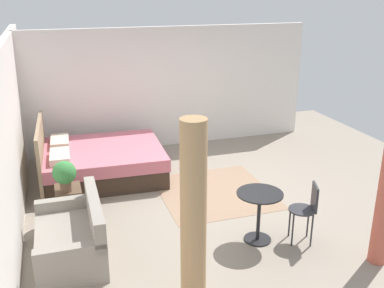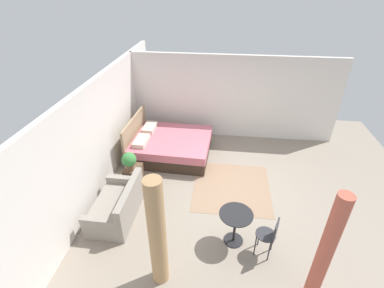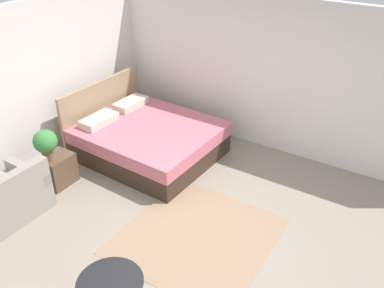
% 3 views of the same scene
% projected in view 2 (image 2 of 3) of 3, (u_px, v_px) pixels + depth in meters
% --- Properties ---
extents(ground_plane, '(8.40, 9.15, 0.02)m').
position_uv_depth(ground_plane, '(230.00, 189.00, 6.78)').
color(ground_plane, gray).
extents(wall_back, '(8.40, 0.12, 2.55)m').
position_uv_depth(wall_back, '(99.00, 136.00, 6.43)').
color(wall_back, silver).
rests_on(wall_back, ground).
extents(wall_right, '(0.12, 6.15, 2.55)m').
position_uv_depth(wall_right, '(233.00, 98.00, 8.40)').
color(wall_right, silver).
rests_on(wall_right, ground).
extents(area_rug, '(1.90, 1.83, 0.01)m').
position_uv_depth(area_rug, '(232.00, 187.00, 6.83)').
color(area_rug, '#93755B').
rests_on(area_rug, ground).
extents(bed, '(1.90, 2.21, 1.10)m').
position_uv_depth(bed, '(170.00, 145.00, 7.91)').
color(bed, '#38281E').
rests_on(bed, ground).
extents(couch, '(1.42, 0.84, 0.79)m').
position_uv_depth(couch, '(118.00, 206.00, 5.90)').
color(couch, gray).
rests_on(couch, ground).
extents(nightstand, '(0.46, 0.38, 0.48)m').
position_uv_depth(nightstand, '(134.00, 175.00, 6.85)').
color(nightstand, brown).
rests_on(nightstand, ground).
extents(potted_plant, '(0.34, 0.34, 0.47)m').
position_uv_depth(potted_plant, '(129.00, 160.00, 6.50)').
color(potted_plant, brown).
rests_on(potted_plant, nightstand).
extents(balcony_table, '(0.63, 0.63, 0.72)m').
position_uv_depth(balcony_table, '(235.00, 222.00, 5.21)').
color(balcony_table, black).
rests_on(balcony_table, ground).
extents(cafe_chair_near_window, '(0.47, 0.47, 0.85)m').
position_uv_depth(cafe_chair_near_window, '(270.00, 234.00, 4.94)').
color(cafe_chair_near_window, '#2D2D33').
rests_on(cafe_chair_near_window, ground).
extents(curtain_left, '(0.22, 0.22, 2.12)m').
position_uv_depth(curtain_left, '(326.00, 251.00, 4.01)').
color(curtain_left, '#C15B47').
rests_on(curtain_left, ground).
extents(curtain_right, '(0.28, 0.28, 2.12)m').
position_uv_depth(curtain_right, '(157.00, 234.00, 4.26)').
color(curtain_right, tan).
rests_on(curtain_right, ground).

